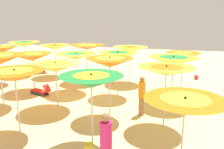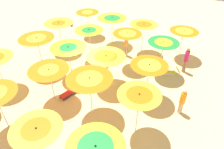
{
  "view_description": "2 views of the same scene",
  "coord_description": "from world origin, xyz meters",
  "px_view_note": "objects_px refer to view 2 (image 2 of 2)",
  "views": [
    {
      "loc": [
        5.31,
        -10.07,
        4.03
      ],
      "look_at": [
        1.81,
        2.13,
        0.98
      ],
      "focal_mm": 37.9,
      "sensor_mm": 36.0,
      "label": 1
    },
    {
      "loc": [
        -8.9,
        -5.88,
        8.47
      ],
      "look_at": [
        -0.15,
        -1.51,
        1.14
      ],
      "focal_mm": 33.48,
      "sensor_mm": 36.0,
      "label": 2
    }
  ],
  "objects_px": {
    "beach_umbrella_13": "(89,33)",
    "beachgoer_0": "(186,60)",
    "beach_umbrella_8": "(127,36)",
    "beach_umbrella_17": "(37,40)",
    "beach_umbrella_9": "(144,26)",
    "lounger_3": "(69,92)",
    "beach_umbrella_7": "(106,59)",
    "beach_umbrella_11": "(49,73)",
    "beach_umbrella_4": "(184,34)",
    "beach_ball": "(71,25)",
    "beach_umbrella_5": "(37,131)",
    "beach_umbrella_6": "(90,82)",
    "beach_umbrella_14": "(112,20)",
    "beach_umbrella_12": "(68,49)",
    "beach_umbrella_19": "(88,15)",
    "beach_umbrella_2": "(149,68)",
    "beach_umbrella_3": "(163,45)",
    "beachgoer_1": "(126,45)",
    "beach_umbrella_18": "(59,25)",
    "lounger_2": "(170,72)",
    "beach_umbrella_1": "(139,98)",
    "beachgoer_2": "(182,101)"
  },
  "relations": [
    {
      "from": "beach_umbrella_5",
      "to": "lounger_3",
      "type": "relative_size",
      "value": 1.85
    },
    {
      "from": "beach_umbrella_9",
      "to": "lounger_3",
      "type": "height_order",
      "value": "beach_umbrella_9"
    },
    {
      "from": "beach_umbrella_2",
      "to": "beach_umbrella_17",
      "type": "xyz_separation_m",
      "value": [
        -0.38,
        7.39,
        0.08
      ]
    },
    {
      "from": "beach_umbrella_5",
      "to": "beach_umbrella_17",
      "type": "height_order",
      "value": "beach_umbrella_17"
    },
    {
      "from": "beach_umbrella_3",
      "to": "beach_umbrella_4",
      "type": "xyz_separation_m",
      "value": [
        2.72,
        -0.76,
        -0.24
      ]
    },
    {
      "from": "beach_umbrella_4",
      "to": "beach_umbrella_6",
      "type": "relative_size",
      "value": 0.88
    },
    {
      "from": "beach_ball",
      "to": "beach_umbrella_2",
      "type": "bearing_deg",
      "value": -123.2
    },
    {
      "from": "beach_umbrella_9",
      "to": "beach_umbrella_19",
      "type": "distance_m",
      "value": 5.25
    },
    {
      "from": "beach_umbrella_4",
      "to": "beachgoer_2",
      "type": "distance_m",
      "value": 5.99
    },
    {
      "from": "beach_umbrella_7",
      "to": "beach_umbrella_12",
      "type": "height_order",
      "value": "beach_umbrella_12"
    },
    {
      "from": "beach_umbrella_2",
      "to": "beach_umbrella_8",
      "type": "height_order",
      "value": "beach_umbrella_8"
    },
    {
      "from": "beach_umbrella_8",
      "to": "beachgoer_1",
      "type": "height_order",
      "value": "beach_umbrella_8"
    },
    {
      "from": "beach_umbrella_5",
      "to": "beach_umbrella_7",
      "type": "xyz_separation_m",
      "value": [
        5.88,
        0.22,
        -0.26
      ]
    },
    {
      "from": "beach_umbrella_6",
      "to": "beach_umbrella_17",
      "type": "height_order",
      "value": "beach_umbrella_6"
    },
    {
      "from": "lounger_2",
      "to": "lounger_3",
      "type": "bearing_deg",
      "value": 21.48
    },
    {
      "from": "beach_umbrella_12",
      "to": "beach_umbrella_13",
      "type": "bearing_deg",
      "value": -0.97
    },
    {
      "from": "beach_umbrella_13",
      "to": "beachgoer_0",
      "type": "distance_m",
      "value": 6.81
    },
    {
      "from": "beach_umbrella_8",
      "to": "beach_umbrella_18",
      "type": "relative_size",
      "value": 1.08
    },
    {
      "from": "beach_umbrella_7",
      "to": "beach_umbrella_11",
      "type": "xyz_separation_m",
      "value": [
        -2.57,
        2.04,
        0.01
      ]
    },
    {
      "from": "beach_umbrella_7",
      "to": "beach_umbrella_13",
      "type": "height_order",
      "value": "beach_umbrella_13"
    },
    {
      "from": "beach_umbrella_3",
      "to": "beach_umbrella_1",
      "type": "bearing_deg",
      "value": -175.89
    },
    {
      "from": "beach_umbrella_11",
      "to": "beach_umbrella_14",
      "type": "bearing_deg",
      "value": 0.3
    },
    {
      "from": "beach_umbrella_1",
      "to": "beach_umbrella_18",
      "type": "relative_size",
      "value": 1.08
    },
    {
      "from": "beach_umbrella_11",
      "to": "beach_umbrella_14",
      "type": "relative_size",
      "value": 0.94
    },
    {
      "from": "beach_umbrella_8",
      "to": "beach_umbrella_13",
      "type": "relative_size",
      "value": 1.07
    },
    {
      "from": "beach_umbrella_7",
      "to": "beachgoer_1",
      "type": "bearing_deg",
      "value": 4.72
    },
    {
      "from": "beach_umbrella_7",
      "to": "beach_umbrella_11",
      "type": "height_order",
      "value": "beach_umbrella_11"
    },
    {
      "from": "beach_umbrella_3",
      "to": "beach_umbrella_6",
      "type": "xyz_separation_m",
      "value": [
        -5.23,
        2.15,
        0.06
      ]
    },
    {
      "from": "beach_umbrella_17",
      "to": "beachgoer_1",
      "type": "height_order",
      "value": "beach_umbrella_17"
    },
    {
      "from": "beach_umbrella_4",
      "to": "beach_ball",
      "type": "xyz_separation_m",
      "value": [
        1.0,
        10.65,
        -1.76
      ]
    },
    {
      "from": "beach_umbrella_14",
      "to": "beach_umbrella_7",
      "type": "bearing_deg",
      "value": -157.25
    },
    {
      "from": "beach_umbrella_8",
      "to": "beach_umbrella_18",
      "type": "xyz_separation_m",
      "value": [
        -0.28,
        5.41,
        -0.16
      ]
    },
    {
      "from": "beach_umbrella_12",
      "to": "beach_umbrella_14",
      "type": "height_order",
      "value": "beach_umbrella_14"
    },
    {
      "from": "beach_umbrella_6",
      "to": "beach_umbrella_11",
      "type": "xyz_separation_m",
      "value": [
        -0.02,
        2.51,
        -0.28
      ]
    },
    {
      "from": "beach_umbrella_7",
      "to": "beach_umbrella_19",
      "type": "height_order",
      "value": "beach_umbrella_19"
    },
    {
      "from": "beach_umbrella_5",
      "to": "lounger_3",
      "type": "bearing_deg",
      "value": 23.47
    },
    {
      "from": "beach_umbrella_8",
      "to": "beach_umbrella_17",
      "type": "bearing_deg",
      "value": 120.86
    },
    {
      "from": "beachgoer_1",
      "to": "beachgoer_0",
      "type": "bearing_deg",
      "value": 54.28
    },
    {
      "from": "beach_umbrella_18",
      "to": "lounger_3",
      "type": "xyz_separation_m",
      "value": [
        -4.14,
        -3.65,
        -1.94
      ]
    },
    {
      "from": "beach_umbrella_3",
      "to": "beach_umbrella_4",
      "type": "bearing_deg",
      "value": -15.66
    },
    {
      "from": "beach_umbrella_5",
      "to": "beachgoer_2",
      "type": "relative_size",
      "value": 1.49
    },
    {
      "from": "beach_umbrella_4",
      "to": "beach_umbrella_18",
      "type": "relative_size",
      "value": 0.93
    },
    {
      "from": "beach_umbrella_12",
      "to": "lounger_2",
      "type": "relative_size",
      "value": 1.84
    },
    {
      "from": "beach_umbrella_14",
      "to": "beach_umbrella_5",
      "type": "bearing_deg",
      "value": -168.01
    },
    {
      "from": "beach_umbrella_12",
      "to": "beachgoer_0",
      "type": "relative_size",
      "value": 1.21
    },
    {
      "from": "beach_umbrella_6",
      "to": "beach_umbrella_9",
      "type": "bearing_deg",
      "value": -0.93
    },
    {
      "from": "beach_umbrella_4",
      "to": "beachgoer_0",
      "type": "xyz_separation_m",
      "value": [
        -1.8,
        -0.7,
        -0.95
      ]
    },
    {
      "from": "beach_umbrella_13",
      "to": "beachgoer_0",
      "type": "relative_size",
      "value": 1.3
    },
    {
      "from": "beach_umbrella_6",
      "to": "beach_umbrella_17",
      "type": "bearing_deg",
      "value": 68.17
    },
    {
      "from": "beach_umbrella_14",
      "to": "beach_umbrella_18",
      "type": "xyz_separation_m",
      "value": [
        -2.68,
        3.09,
        0.04
      ]
    }
  ]
}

